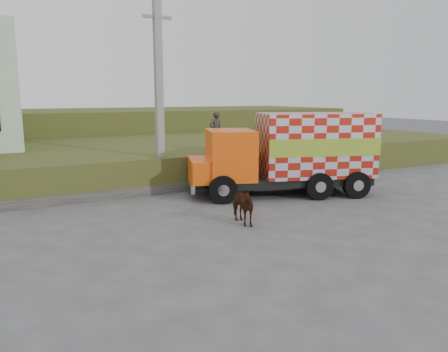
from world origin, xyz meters
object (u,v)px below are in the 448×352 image
utility_pole (159,96)px  pedestrian (216,131)px  cargo_truck (291,153)px  cow (240,205)px

utility_pole → pedestrian: utility_pole is taller
cargo_truck → pedestrian: bearing=126.6°
utility_pole → cargo_truck: bearing=-34.3°
cargo_truck → pedestrian: cargo_truck is taller
utility_pole → cargo_truck: utility_pole is taller
cow → cargo_truck: bearing=37.7°
cow → pedestrian: (2.67, 6.92, 1.80)m
utility_pole → cow: utility_pole is taller
cargo_truck → cow: cargo_truck is taller
cargo_truck → cow: bearing=-127.1°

